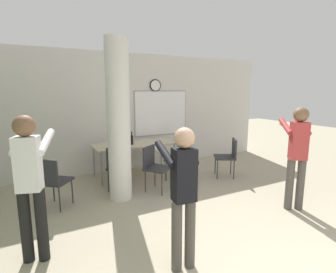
{
  "coord_description": "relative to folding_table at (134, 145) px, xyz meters",
  "views": [
    {
      "loc": [
        -2.09,
        -1.05,
        1.93
      ],
      "look_at": [
        -0.01,
        2.87,
        1.15
      ],
      "focal_mm": 28.0,
      "sensor_mm": 36.0,
      "label": 1
    }
  ],
  "objects": [
    {
      "name": "support_pillar",
      "position": [
        -0.69,
        -1.1,
        0.7
      ],
      "size": [
        0.4,
        0.4,
        2.8
      ],
      "color": "silver",
      "rests_on": "ground_plane"
    },
    {
      "name": "chair_table_front",
      "position": [
        0.02,
        -1.04,
        -0.19
      ],
      "size": [
        0.61,
        0.61,
        0.87
      ],
      "color": "#2D2D33",
      "rests_on": "ground_plane"
    },
    {
      "name": "chair_table_left",
      "position": [
        -0.6,
        -0.68,
        -0.19
      ],
      "size": [
        0.57,
        0.57,
        0.87
      ],
      "color": "#2D2D33",
      "rests_on": "ground_plane"
    },
    {
      "name": "person_playing_front",
      "position": [
        -0.68,
        -3.23,
        0.22
      ],
      "size": [
        0.39,
        0.63,
        1.56
      ],
      "color": "#514C47",
      "rests_on": "ground_plane"
    },
    {
      "name": "folding_table",
      "position": [
        0.0,
        0.0,
        0.0
      ],
      "size": [
        1.81,
        0.79,
        0.74
      ],
      "color": "beige",
      "rests_on": "ground_plane"
    },
    {
      "name": "wall_back",
      "position": [
        0.06,
        0.64,
        0.7
      ],
      "size": [
        8.0,
        0.15,
        2.8
      ],
      "color": "silver",
      "rests_on": "ground_plane"
    },
    {
      "name": "chair_near_pillar",
      "position": [
        -1.8,
        -1.0,
        -0.19
      ],
      "size": [
        0.62,
        0.62,
        0.87
      ],
      "color": "#2D2D33",
      "rests_on": "ground_plane"
    },
    {
      "name": "bottle_on_table",
      "position": [
        -0.09,
        -0.08,
        0.16
      ],
      "size": [
        0.06,
        0.06,
        0.29
      ],
      "color": "black",
      "rests_on": "folding_table"
    },
    {
      "name": "person_playing_side",
      "position": [
        1.7,
        -2.83,
        0.28
      ],
      "size": [
        0.59,
        0.69,
        1.67
      ],
      "color": "#514C47",
      "rests_on": "ground_plane"
    },
    {
      "name": "person_watching_back",
      "position": [
        -2.09,
        -2.32,
        0.29
      ],
      "size": [
        0.51,
        0.67,
        1.68
      ],
      "color": "black",
      "rests_on": "ground_plane"
    },
    {
      "name": "chair_table_right",
      "position": [
        0.76,
        -0.73,
        -0.19
      ],
      "size": [
        0.62,
        0.62,
        0.87
      ],
      "color": "#2D2D33",
      "rests_on": "ground_plane"
    },
    {
      "name": "chair_mid_room",
      "position": [
        1.82,
        -1.07,
        -0.19
      ],
      "size": [
        0.6,
        0.6,
        0.87
      ],
      "color": "#2D2D33",
      "rests_on": "ground_plane"
    }
  ]
}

